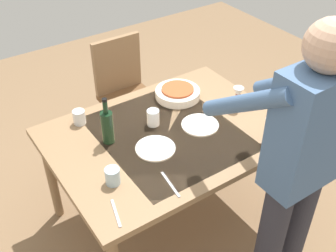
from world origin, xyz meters
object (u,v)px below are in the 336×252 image
object	(u,v)px
person_server	(297,165)
water_cup_near_right	(113,176)
water_cup_far_left	(153,118)
dining_table	(168,142)
serving_bowl_pasta	(178,93)
dinner_plate_far	(200,125)
chair_near	(125,88)
wine_glass_right	(270,125)
wine_glass_left	(238,94)
dinner_plate_near	(155,148)
wine_bottle	(107,126)
water_cup_near_left	(79,117)

from	to	relation	value
person_server	water_cup_near_right	size ratio (longest dim) A/B	18.07
water_cup_near_right	water_cup_far_left	xyz separation A→B (m)	(-0.44, -0.31, 0.00)
dining_table	person_server	size ratio (longest dim) A/B	0.83
serving_bowl_pasta	dinner_plate_far	size ratio (longest dim) A/B	1.30
water_cup_far_left	dinner_plate_far	xyz separation A→B (m)	(-0.23, 0.17, -0.05)
chair_near	serving_bowl_pasta	world-z (taller)	chair_near
chair_near	wine_glass_right	bearing A→B (deg)	101.41
wine_glass_right	water_cup_far_left	world-z (taller)	wine_glass_right
wine_glass_left	dinner_plate_far	xyz separation A→B (m)	(0.32, 0.02, -0.10)
dining_table	dinner_plate_near	xyz separation A→B (m)	(0.15, 0.09, 0.08)
dinner_plate_near	wine_bottle	bearing A→B (deg)	-49.01
wine_bottle	dinner_plate_near	distance (m)	0.30
wine_bottle	dinner_plate_far	bearing A→B (deg)	161.32
water_cup_far_left	wine_bottle	bearing A→B (deg)	-1.35
water_cup_near_left	serving_bowl_pasta	distance (m)	0.68
person_server	dinner_plate_near	bearing A→B (deg)	-63.14
dining_table	serving_bowl_pasta	distance (m)	0.41
dinner_plate_far	wine_glass_right	bearing A→B (deg)	126.76
chair_near	person_server	xyz separation A→B (m)	(-0.01, 1.68, 0.43)
water_cup_far_left	dinner_plate_far	bearing A→B (deg)	143.04
water_cup_near_left	water_cup_far_left	distance (m)	0.45
person_server	wine_glass_right	world-z (taller)	person_server
water_cup_near_left	serving_bowl_pasta	size ratio (longest dim) A/B	0.30
chair_near	water_cup_near_left	distance (m)	0.82
dining_table	dinner_plate_near	world-z (taller)	dinner_plate_near
water_cup_near_left	serving_bowl_pasta	world-z (taller)	water_cup_near_left
dining_table	wine_glass_right	xyz separation A→B (m)	(-0.45, 0.38, 0.18)
chair_near	water_cup_near_right	size ratio (longest dim) A/B	9.74
wine_glass_right	water_cup_near_left	xyz separation A→B (m)	(0.85, -0.77, -0.06)
chair_near	water_cup_near_right	xyz separation A→B (m)	(0.66, 1.09, 0.26)
water_cup_near_left	serving_bowl_pasta	bearing A→B (deg)	171.90
chair_near	wine_glass_right	xyz separation A→B (m)	(-0.26, 1.28, 0.31)
wine_bottle	wine_glass_right	bearing A→B (deg)	146.75
dining_table	dinner_plate_near	size ratio (longest dim) A/B	6.07
chair_near	wine_glass_right	size ratio (longest dim) A/B	6.03
serving_bowl_pasta	dinner_plate_near	distance (m)	0.56
person_server	water_cup_near_left	size ratio (longest dim) A/B	18.56
wine_bottle	dinner_plate_far	size ratio (longest dim) A/B	1.29
wine_bottle	water_cup_far_left	world-z (taller)	wine_bottle
dinner_plate_near	dining_table	bearing A→B (deg)	-149.11
chair_near	wine_bottle	size ratio (longest dim) A/B	3.07
wine_bottle	water_cup_near_left	xyz separation A→B (m)	(0.07, -0.26, -0.06)
wine_glass_right	dinner_plate_far	bearing A→B (deg)	-53.24
dining_table	water_cup_near_right	xyz separation A→B (m)	(0.47, 0.19, 0.12)
wine_bottle	water_cup_near_left	world-z (taller)	wine_bottle
dining_table	person_server	xyz separation A→B (m)	(-0.20, 0.78, 0.30)
wine_glass_left	water_cup_near_right	bearing A→B (deg)	9.30
water_cup_far_left	serving_bowl_pasta	bearing A→B (deg)	-150.72
chair_near	person_server	distance (m)	1.73
dinner_plate_near	chair_near	bearing A→B (deg)	-108.83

